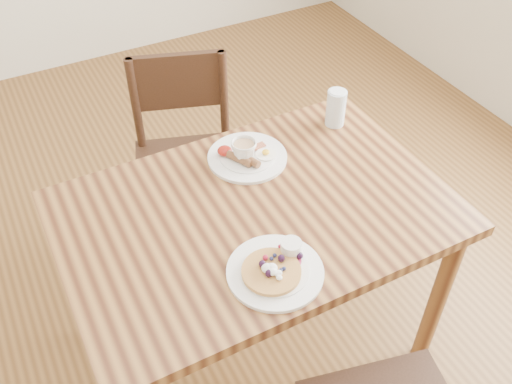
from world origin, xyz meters
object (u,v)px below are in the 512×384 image
breakfast_plate (246,157)px  water_glass (336,108)px  dining_table (256,231)px  chair_far (186,154)px  teacup_saucer (244,153)px  pancake_plate (276,269)px

breakfast_plate → water_glass: (0.38, 0.03, 0.06)m
dining_table → chair_far: size_ratio=1.36×
chair_far → breakfast_plate: 0.51m
chair_far → teacup_saucer: bearing=115.5°
teacup_saucer → water_glass: 0.40m
dining_table → teacup_saucer: (0.07, 0.21, 0.14)m
breakfast_plate → teacup_saucer: 0.03m
pancake_plate → water_glass: size_ratio=1.98×
dining_table → breakfast_plate: bearing=70.0°
pancake_plate → breakfast_plate: pancake_plate is taller
chair_far → water_glass: water_glass is taller
dining_table → pancake_plate: 0.28m
pancake_plate → water_glass: water_glass is taller
chair_far → breakfast_plate: size_ratio=3.26×
water_glass → chair_far: bearing=138.7°
dining_table → breakfast_plate: breakfast_plate is taller
dining_table → water_glass: bearing=29.5°
chair_far → pancake_plate: 0.94m
breakfast_plate → water_glass: water_glass is taller
teacup_saucer → water_glass: (0.39, 0.05, 0.03)m
chair_far → water_glass: (0.45, -0.39, 0.33)m
dining_table → teacup_saucer: teacup_saucer is taller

